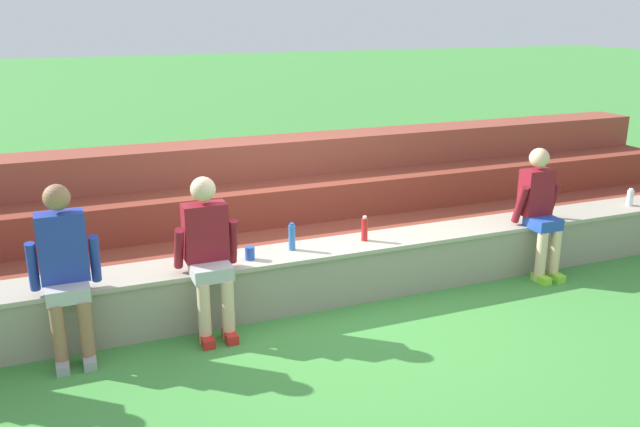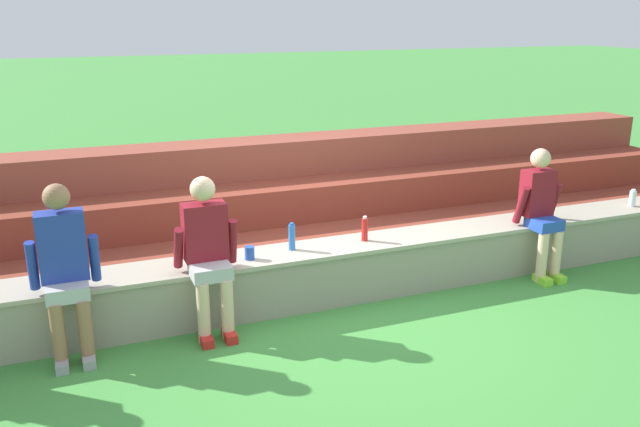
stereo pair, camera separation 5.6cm
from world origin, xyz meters
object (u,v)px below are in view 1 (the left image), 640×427
Objects in this scene: person_center at (208,250)px; water_bottle_near_left at (547,207)px; person_left_of_center at (65,267)px; water_bottle_mid_right at (292,237)px; person_right_of_center at (540,208)px; water_bottle_center_gap at (630,198)px; water_bottle_near_right at (365,229)px; plastic_cup_left_end at (250,253)px.

person_center is 5.39× the size of water_bottle_near_left.
person_left_of_center is 2.07m from water_bottle_mid_right.
person_right_of_center is 2.72m from water_bottle_mid_right.
person_center is 5.10m from water_bottle_center_gap.
person_center is at bearing -170.39° from water_bottle_near_right.
person_right_of_center is 5.13× the size of water_bottle_mid_right.
person_left_of_center is 5.73× the size of water_bottle_near_right.
person_center is at bearing -179.99° from person_right_of_center.
water_bottle_near_right reaches higher than plastic_cup_left_end.
person_left_of_center reaches higher than person_right_of_center.
water_bottle_near_right is 1.22m from plastic_cup_left_end.
water_bottle_near_right is at bearing 3.72° from plastic_cup_left_end.
person_center is 1.67m from water_bottle_near_right.
person_right_of_center is 3.16m from plastic_cup_left_end.
person_left_of_center reaches higher than water_bottle_near_left.
water_bottle_mid_right is 1.30× the size of water_bottle_center_gap.
water_bottle_center_gap is (4.21, -0.08, -0.03)m from water_bottle_mid_right.
person_left_of_center is 5.60× the size of water_bottle_near_left.
water_bottle_near_right is (0.76, -0.02, -0.01)m from water_bottle_mid_right.
person_right_of_center is 5.42× the size of water_bottle_near_right.
water_bottle_near_right is at bearing 178.18° from water_bottle_near_left.
person_right_of_center is (4.74, 0.02, -0.05)m from person_left_of_center.
person_left_of_center is 5.43× the size of water_bottle_mid_right.
water_bottle_mid_right is at bearing 18.76° from person_center.
person_right_of_center reaches higher than water_bottle_near_left.
water_bottle_near_left reaches higher than plastic_cup_left_end.
person_left_of_center is 5.03m from water_bottle_near_left.
plastic_cup_left_end is at bearing -179.86° from water_bottle_near_left.
plastic_cup_left_end is (-4.66, -0.02, -0.04)m from water_bottle_center_gap.
person_center is at bearing -161.24° from water_bottle_mid_right.
water_bottle_center_gap is (1.51, 0.22, -0.10)m from person_right_of_center.
person_left_of_center is 7.05× the size of water_bottle_center_gap.
person_center is at bearing 0.73° from person_left_of_center.
person_left_of_center reaches higher than person_center.
person_right_of_center reaches higher than plastic_cup_left_end.
water_bottle_near_left is at bearing 2.53° from person_left_of_center.
water_bottle_near_right is 2.22m from water_bottle_near_left.
water_bottle_near_left is at bearing 3.08° from person_center.
person_center is 11.40× the size of plastic_cup_left_end.
person_right_of_center is at bearing 0.18° from person_left_of_center.
water_bottle_near_left is (-1.23, -0.01, 0.03)m from water_bottle_center_gap.
water_bottle_mid_right is at bearing 8.71° from person_left_of_center.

